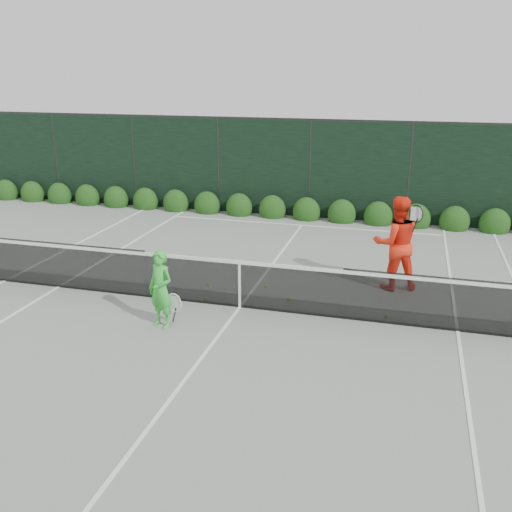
# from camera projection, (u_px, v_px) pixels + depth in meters

# --- Properties ---
(ground) EXTENTS (80.00, 80.00, 0.00)m
(ground) POSITION_uv_depth(u_px,v_px,m) (240.00, 307.00, 11.33)
(ground) COLOR gray
(ground) RESTS_ON ground
(tennis_net) EXTENTS (12.90, 0.10, 1.07)m
(tennis_net) POSITION_uv_depth(u_px,v_px,m) (238.00, 282.00, 11.16)
(tennis_net) COLOR #113422
(tennis_net) RESTS_ON ground
(player_woman) EXTENTS (0.66, 0.52, 1.45)m
(player_woman) POSITION_uv_depth(u_px,v_px,m) (161.00, 289.00, 10.29)
(player_woman) COLOR green
(player_woman) RESTS_ON ground
(player_man) EXTENTS (1.17, 1.03, 2.02)m
(player_man) POSITION_uv_depth(u_px,v_px,m) (396.00, 243.00, 12.00)
(player_man) COLOR #FF2D15
(player_man) RESTS_ON ground
(court_lines) EXTENTS (11.03, 23.83, 0.01)m
(court_lines) POSITION_uv_depth(u_px,v_px,m) (240.00, 307.00, 11.32)
(court_lines) COLOR white
(court_lines) RESTS_ON ground
(windscreen_fence) EXTENTS (32.00, 21.07, 3.06)m
(windscreen_fence) POSITION_uv_depth(u_px,v_px,m) (185.00, 284.00, 8.37)
(windscreen_fence) COLOR black
(windscreen_fence) RESTS_ON ground
(hedge_row) EXTENTS (31.66, 0.65, 0.94)m
(hedge_row) POSITION_uv_depth(u_px,v_px,m) (306.00, 212.00, 17.79)
(hedge_row) COLOR #10390F
(hedge_row) RESTS_ON ground
(tennis_balls) EXTENTS (3.92, 1.15, 0.07)m
(tennis_balls) POSITION_uv_depth(u_px,v_px,m) (268.00, 296.00, 11.77)
(tennis_balls) COLOR #B9E733
(tennis_balls) RESTS_ON ground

